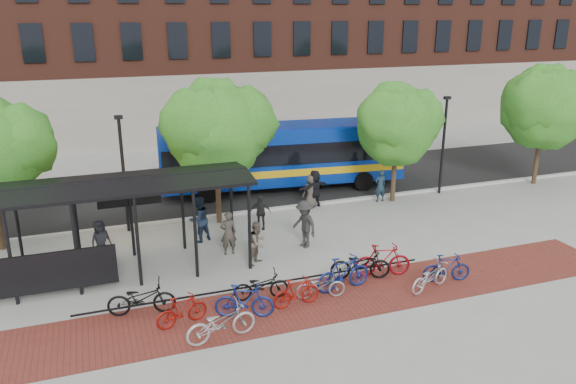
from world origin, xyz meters
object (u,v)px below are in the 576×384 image
object	(u,v)px
pedestrian_9	(304,224)
tree_b	(217,126)
bike_2	(221,322)
pedestrian_8	(258,243)
pedestrian_2	(199,219)
pedestrian_7	(380,186)
tree_c	(398,122)
bike_4	(261,286)
bus_shelter	(98,197)
tree_d	(545,104)
bike_9	(383,260)
bike_3	(244,301)
bike_11	(446,268)
lamp_post_left	(123,171)
pedestrian_6	(311,191)
bike_10	(430,277)
bike_8	(360,264)
pedestrian_0	(101,241)
lamp_post_right	(443,142)
pedestrian_1	(228,233)
bike_7	(343,273)
bike_0	(141,298)
bike_5	(296,292)
pedestrian_4	(260,212)
pedestrian_5	(315,189)
bike_1	(182,310)
bus	(282,153)

from	to	relation	value
pedestrian_9	tree_b	bearing A→B (deg)	-166.20
bike_2	pedestrian_8	bearing A→B (deg)	-36.60
pedestrian_2	pedestrian_7	distance (m)	9.82
tree_c	bike_4	distance (m)	12.59
bus_shelter	tree_d	bearing A→B (deg)	9.36
bike_9	pedestrian_9	size ratio (longest dim) A/B	1.04
bike_3	pedestrian_2	size ratio (longest dim) A/B	0.96
tree_d	pedestrian_2	xyz separation A→B (m)	(-19.36, -1.95, -3.49)
bike_11	lamp_post_left	bearing A→B (deg)	63.14
bike_2	pedestrian_6	bearing A→B (deg)	-42.64
tree_c	bike_10	xyz separation A→B (m)	(-3.68, -8.89, -3.57)
tree_c	bike_9	world-z (taller)	tree_c
lamp_post_left	bike_4	size ratio (longest dim) A/B	2.73
bike_8	pedestrian_0	size ratio (longest dim) A/B	1.30
lamp_post_right	pedestrian_1	bearing A→B (deg)	-162.58
bus_shelter	bike_3	distance (m)	6.63
lamp_post_right	bike_7	size ratio (longest dim) A/B	2.47
bus_shelter	bike_7	bearing A→B (deg)	-27.86
bus_shelter	pedestrian_8	size ratio (longest dim) A/B	6.28
bike_0	bike_9	world-z (taller)	bike_9
bike_3	bike_5	bearing A→B (deg)	-66.43
pedestrian_4	pedestrian_9	bearing A→B (deg)	-43.81
bike_0	pedestrian_5	distance (m)	11.91
bike_1	bike_2	xyz separation A→B (m)	(0.95, -1.20, 0.07)
pedestrian_4	bike_8	bearing A→B (deg)	-49.38
bike_10	pedestrian_8	xyz separation A→B (m)	(-5.01, 4.04, 0.36)
pedestrian_0	bike_0	bearing A→B (deg)	-104.21
bike_1	bike_11	bearing A→B (deg)	-105.17
bus	lamp_post_left	bearing A→B (deg)	-151.21
tree_b	bike_11	distance (m)	11.29
lamp_post_right	bus_shelter	bearing A→B (deg)	-166.61
bike_9	bike_11	world-z (taller)	bike_9
tree_c	lamp_post_right	distance (m)	3.20
bike_0	pedestrian_7	bearing A→B (deg)	-50.41
bus	bike_7	xyz separation A→B (m)	(-1.83, -11.72, -1.39)
bike_11	pedestrian_7	bearing A→B (deg)	0.44
bus_shelter	lamp_post_left	xyz separation A→B (m)	(1.13, 4.08, -0.25)
bike_3	tree_b	bearing A→B (deg)	11.77
bike_11	bike_0	bearing A→B (deg)	96.49
lamp_post_right	bike_5	bearing A→B (deg)	-142.63
lamp_post_right	bike_3	world-z (taller)	lamp_post_right
bike_11	pedestrian_6	size ratio (longest dim) A/B	1.05
pedestrian_5	bike_4	bearing A→B (deg)	37.09
bike_10	pedestrian_8	size ratio (longest dim) A/B	1.10
pedestrian_8	bike_3	bearing A→B (deg)	-153.24
lamp_post_left	bus	xyz separation A→B (m)	(8.40, 3.57, -0.74)
tree_c	pedestrian_5	bearing A→B (deg)	173.84
bike_7	pedestrian_6	distance (m)	8.62
bus	bike_3	bearing A→B (deg)	-108.38
bike_10	bike_2	bearing A→B (deg)	75.81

